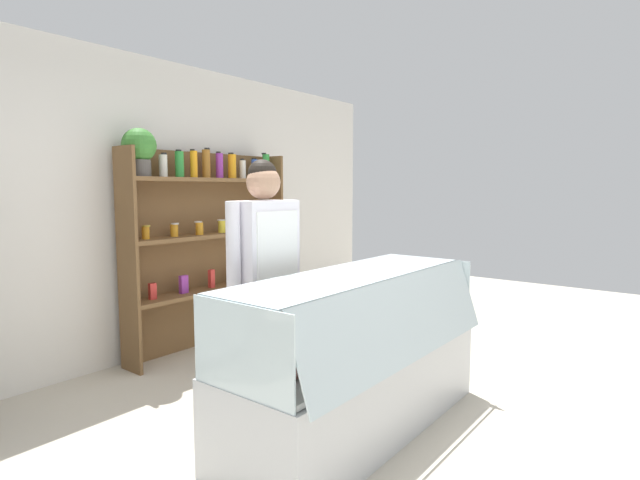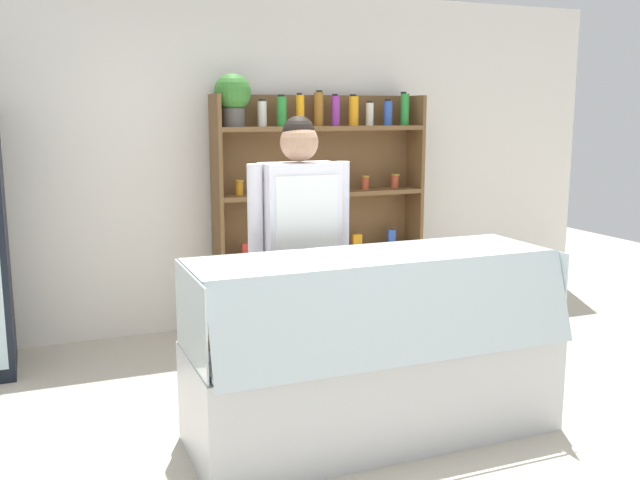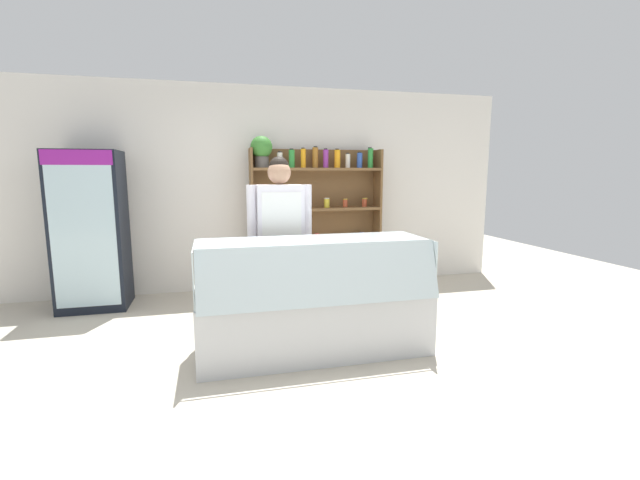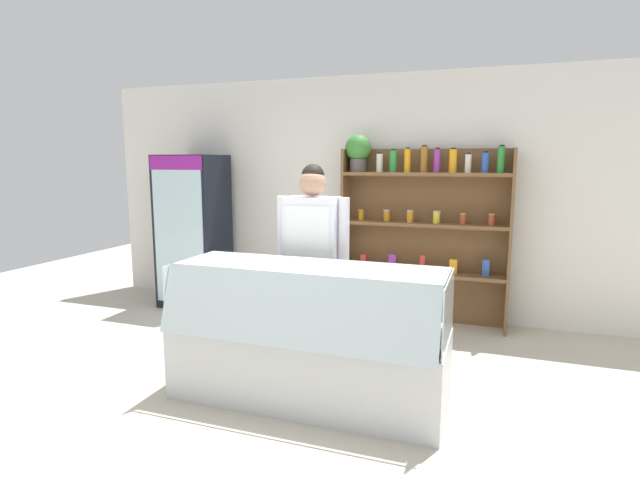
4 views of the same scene
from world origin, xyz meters
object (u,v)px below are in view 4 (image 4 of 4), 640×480
object	(u,v)px
drinks_fridge	(193,231)
shop_clerk	(312,247)
shelving_unit	(416,217)
deli_display_case	(307,358)

from	to	relation	value
drinks_fridge	shop_clerk	size ratio (longest dim) A/B	1.05
drinks_fridge	shop_clerk	world-z (taller)	drinks_fridge
drinks_fridge	shelving_unit	world-z (taller)	shelving_unit
drinks_fridge	deli_display_case	distance (m)	2.94
shop_clerk	shelving_unit	bearing A→B (deg)	66.84
shelving_unit	deli_display_case	size ratio (longest dim) A/B	1.02
drinks_fridge	deli_display_case	size ratio (longest dim) A/B	0.91
drinks_fridge	deli_display_case	xyz separation A→B (m)	(2.19, -1.86, -0.60)
shelving_unit	shop_clerk	xyz separation A→B (m)	(-0.63, -1.48, -0.12)
shelving_unit	shop_clerk	distance (m)	1.61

